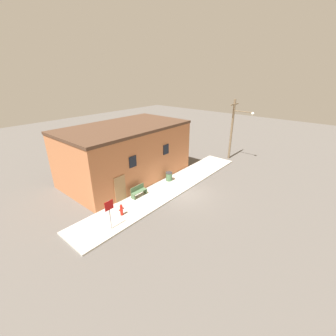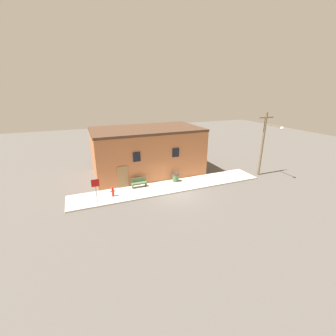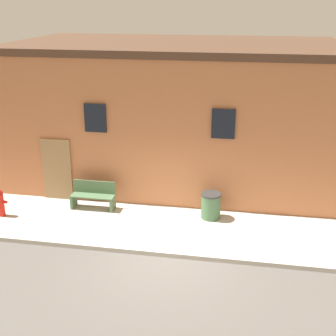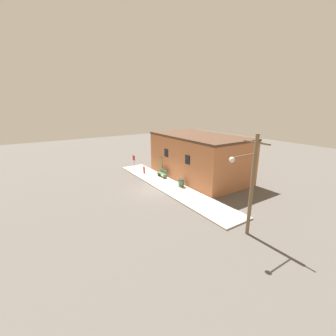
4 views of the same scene
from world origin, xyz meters
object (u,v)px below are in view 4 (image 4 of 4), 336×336
at_px(bench, 162,174).
at_px(trash_bin, 181,183).
at_px(stop_sign, 134,160).
at_px(utility_pole, 251,182).
at_px(fire_hydrant, 144,170).

height_order(bench, trash_bin, bench).
relative_size(stop_sign, utility_pole, 0.30).
relative_size(fire_hydrant, trash_bin, 1.07).
relative_size(bench, utility_pole, 0.21).
xyz_separation_m(fire_hydrant, stop_sign, (-1.39, -0.68, 0.99)).
distance_m(stop_sign, utility_pole, 17.32).
xyz_separation_m(bench, trash_bin, (3.77, -0.05, -0.01)).
xyz_separation_m(fire_hydrant, trash_bin, (6.40, 1.01, -0.03)).
distance_m(stop_sign, trash_bin, 8.04).
relative_size(fire_hydrant, bench, 0.62).
bearing_deg(bench, stop_sign, -156.45).
bearing_deg(utility_pole, bench, 172.87).
bearing_deg(fire_hydrant, bench, 22.15).
xyz_separation_m(stop_sign, trash_bin, (7.79, 1.70, -1.02)).
height_order(trash_bin, utility_pole, utility_pole).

